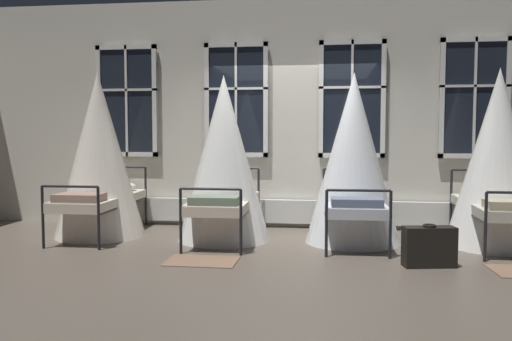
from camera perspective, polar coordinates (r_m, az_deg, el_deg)
name	(u,v)px	position (r m, az deg, el deg)	size (l,w,h in m)	color
ground	(288,240)	(7.27, 3.48, -7.53)	(21.62, 21.62, 0.00)	brown
back_wall_with_windows	(294,114)	(8.24, 4.08, 6.13)	(10.48, 0.10, 3.52)	beige
window_bank	(293,154)	(8.12, 4.01, 1.83)	(6.30, 0.10, 2.78)	black
cot_first	(99,157)	(7.78, -16.59, 1.39)	(1.26, 1.86, 2.32)	black
cot_second	(224,161)	(7.18, -3.48, 1.05)	(1.26, 1.86, 2.24)	black
cot_third	(353,161)	(7.11, 10.47, 1.03)	(1.26, 1.86, 2.26)	black
cot_fourth	(497,161)	(7.42, 24.65, 0.98)	(1.26, 1.86, 2.29)	black
rug_second	(202,261)	(6.11, -5.85, -9.71)	(0.80, 0.56, 0.01)	brown
suitcase_dark	(429,247)	(6.10, 18.21, -7.82)	(0.59, 0.30, 0.47)	black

